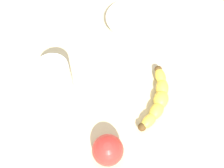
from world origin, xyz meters
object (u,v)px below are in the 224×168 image
apple_fruit (108,150)px  banana (158,99)px  ceramic_bowl (130,20)px  smoothie_glass (55,78)px

apple_fruit → banana: bearing=-151.5°
banana → ceramic_bowl: (-1.86, -27.76, 0.65)cm
smoothie_glass → ceramic_bowl: (-26.83, -14.70, -2.48)cm
ceramic_bowl → apple_fruit: bearing=62.7°
banana → apple_fruit: bearing=154.2°
smoothie_glass → apple_fruit: 23.75cm
banana → smoothie_glass: bearing=98.1°
banana → smoothie_glass: smoothie_glass is taller
ceramic_bowl → apple_fruit: 41.80cm
ceramic_bowl → apple_fruit: (19.14, 37.14, 1.18)cm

